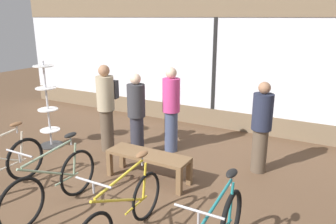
{
  "coord_description": "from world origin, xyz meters",
  "views": [
    {
      "loc": [
        2.72,
        -3.08,
        2.61
      ],
      "look_at": [
        0.0,
        1.9,
        0.95
      ],
      "focal_mm": 35.0,
      "sensor_mm": 36.0,
      "label": 1
    }
  ],
  "objects_px": {
    "display_bench": "(148,159)",
    "customer_near_rack": "(171,108)",
    "customer_by_window": "(261,126)",
    "customer_near_bench": "(136,112)",
    "bicycle_left": "(53,184)",
    "bicycle_right": "(124,212)",
    "accessory_rack": "(48,112)",
    "customer_mid_floor": "(106,105)"
  },
  "relations": [
    {
      "from": "bicycle_right",
      "to": "customer_by_window",
      "type": "relative_size",
      "value": 1.07
    },
    {
      "from": "bicycle_left",
      "to": "customer_near_bench",
      "type": "height_order",
      "value": "customer_near_bench"
    },
    {
      "from": "customer_near_rack",
      "to": "bicycle_left",
      "type": "bearing_deg",
      "value": -99.32
    },
    {
      "from": "display_bench",
      "to": "customer_near_bench",
      "type": "bearing_deg",
      "value": 133.2
    },
    {
      "from": "display_bench",
      "to": "customer_mid_floor",
      "type": "relative_size",
      "value": 0.81
    },
    {
      "from": "display_bench",
      "to": "customer_mid_floor",
      "type": "distance_m",
      "value": 1.65
    },
    {
      "from": "bicycle_right",
      "to": "display_bench",
      "type": "height_order",
      "value": "bicycle_right"
    },
    {
      "from": "customer_by_window",
      "to": "bicycle_right",
      "type": "bearing_deg",
      "value": -110.35
    },
    {
      "from": "customer_mid_floor",
      "to": "accessory_rack",
      "type": "bearing_deg",
      "value": -161.21
    },
    {
      "from": "customer_by_window",
      "to": "customer_near_bench",
      "type": "xyz_separation_m",
      "value": [
        -2.28,
        -0.38,
        0.03
      ]
    },
    {
      "from": "bicycle_left",
      "to": "bicycle_right",
      "type": "distance_m",
      "value": 1.24
    },
    {
      "from": "customer_mid_floor",
      "to": "customer_near_bench",
      "type": "bearing_deg",
      "value": 9.95
    },
    {
      "from": "customer_mid_floor",
      "to": "display_bench",
      "type": "bearing_deg",
      "value": -26.65
    },
    {
      "from": "display_bench",
      "to": "customer_by_window",
      "type": "height_order",
      "value": "customer_by_window"
    },
    {
      "from": "bicycle_right",
      "to": "customer_mid_floor",
      "type": "distance_m",
      "value": 2.93
    },
    {
      "from": "bicycle_right",
      "to": "customer_near_rack",
      "type": "bearing_deg",
      "value": 106.56
    },
    {
      "from": "accessory_rack",
      "to": "customer_mid_floor",
      "type": "distance_m",
      "value": 1.27
    },
    {
      "from": "customer_near_rack",
      "to": "customer_near_bench",
      "type": "relative_size",
      "value": 1.06
    },
    {
      "from": "customer_by_window",
      "to": "customer_near_rack",
      "type": "bearing_deg",
      "value": 177.18
    },
    {
      "from": "bicycle_left",
      "to": "accessory_rack",
      "type": "height_order",
      "value": "accessory_rack"
    },
    {
      "from": "customer_near_rack",
      "to": "customer_mid_floor",
      "type": "bearing_deg",
      "value": -153.16
    },
    {
      "from": "customer_near_rack",
      "to": "accessory_rack",
      "type": "bearing_deg",
      "value": -157.16
    },
    {
      "from": "display_bench",
      "to": "customer_near_bench",
      "type": "relative_size",
      "value": 0.88
    },
    {
      "from": "accessory_rack",
      "to": "customer_near_rack",
      "type": "distance_m",
      "value": 2.53
    },
    {
      "from": "accessory_rack",
      "to": "display_bench",
      "type": "height_order",
      "value": "accessory_rack"
    },
    {
      "from": "customer_near_rack",
      "to": "customer_near_bench",
      "type": "bearing_deg",
      "value": -137.42
    },
    {
      "from": "display_bench",
      "to": "customer_near_rack",
      "type": "distance_m",
      "value": 1.39
    },
    {
      "from": "accessory_rack",
      "to": "display_bench",
      "type": "bearing_deg",
      "value": -6.49
    },
    {
      "from": "accessory_rack",
      "to": "customer_by_window",
      "type": "relative_size",
      "value": 1.12
    },
    {
      "from": "bicycle_right",
      "to": "accessory_rack",
      "type": "distance_m",
      "value": 3.59
    },
    {
      "from": "bicycle_right",
      "to": "accessory_rack",
      "type": "bearing_deg",
      "value": 151.15
    },
    {
      "from": "customer_near_bench",
      "to": "bicycle_right",
      "type": "bearing_deg",
      "value": -59.7
    },
    {
      "from": "bicycle_left",
      "to": "bicycle_right",
      "type": "xyz_separation_m",
      "value": [
        1.24,
        -0.06,
        -0.02
      ]
    },
    {
      "from": "accessory_rack",
      "to": "customer_near_rack",
      "type": "relative_size",
      "value": 1.05
    },
    {
      "from": "customer_by_window",
      "to": "customer_near_bench",
      "type": "relative_size",
      "value": 0.99
    },
    {
      "from": "accessory_rack",
      "to": "customer_mid_floor",
      "type": "xyz_separation_m",
      "value": [
        1.19,
        0.4,
        0.21
      ]
    },
    {
      "from": "customer_near_bench",
      "to": "customer_mid_floor",
      "type": "bearing_deg",
      "value": -170.05
    },
    {
      "from": "bicycle_left",
      "to": "display_bench",
      "type": "height_order",
      "value": "bicycle_left"
    },
    {
      "from": "accessory_rack",
      "to": "customer_near_rack",
      "type": "bearing_deg",
      "value": 22.84
    },
    {
      "from": "bicycle_left",
      "to": "customer_by_window",
      "type": "distance_m",
      "value": 3.41
    },
    {
      "from": "bicycle_left",
      "to": "accessory_rack",
      "type": "xyz_separation_m",
      "value": [
        -1.89,
        1.66,
        0.34
      ]
    },
    {
      "from": "bicycle_right",
      "to": "customer_mid_floor",
      "type": "height_order",
      "value": "customer_mid_floor"
    }
  ]
}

